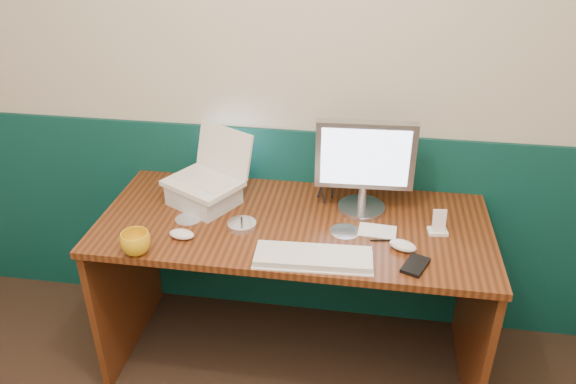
% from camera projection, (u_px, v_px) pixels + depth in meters
% --- Properties ---
extents(back_wall, '(3.50, 0.04, 2.50)m').
position_uv_depth(back_wall, '(275.00, 74.00, 2.40)').
color(back_wall, beige).
rests_on(back_wall, ground).
extents(wainscot, '(3.48, 0.02, 1.00)m').
position_uv_depth(wainscot, '(276.00, 224.00, 2.75)').
color(wainscot, '#073331').
rests_on(wainscot, ground).
extents(desk, '(1.60, 0.70, 0.75)m').
position_uv_depth(desk, '(293.00, 293.00, 2.48)').
color(desk, '#3C1C0A').
rests_on(desk, ground).
extents(laptop_riser, '(0.33, 0.31, 0.09)m').
position_uv_depth(laptop_riser, '(204.00, 195.00, 2.41)').
color(laptop_riser, silver).
rests_on(laptop_riser, desk).
extents(laptop, '(0.37, 0.34, 0.25)m').
position_uv_depth(laptop, '(201.00, 159.00, 2.32)').
color(laptop, white).
rests_on(laptop, laptop_riser).
extents(monitor, '(0.40, 0.13, 0.40)m').
position_uv_depth(monitor, '(364.00, 167.00, 2.29)').
color(monitor, '#A2A1A6').
rests_on(monitor, desk).
extents(keyboard, '(0.43, 0.16, 0.02)m').
position_uv_depth(keyboard, '(313.00, 258.00, 2.05)').
color(keyboard, white).
rests_on(keyboard, desk).
extents(mouse_right, '(0.12, 0.10, 0.04)m').
position_uv_depth(mouse_right, '(403.00, 246.00, 2.12)').
color(mouse_right, silver).
rests_on(mouse_right, desk).
extents(mouse_left, '(0.11, 0.07, 0.03)m').
position_uv_depth(mouse_left, '(182.00, 234.00, 2.19)').
color(mouse_left, silver).
rests_on(mouse_left, desk).
extents(mug, '(0.13, 0.13, 0.09)m').
position_uv_depth(mug, '(136.00, 243.00, 2.08)').
color(mug, gold).
rests_on(mug, desk).
extents(camcorder, '(0.09, 0.13, 0.19)m').
position_uv_depth(camcorder, '(325.00, 180.00, 2.41)').
color(camcorder, '#AEAEB2').
rests_on(camcorder, desk).
extents(cd_spindle, '(0.12, 0.12, 0.02)m').
position_uv_depth(cd_spindle, '(242.00, 225.00, 2.25)').
color(cd_spindle, silver).
rests_on(cd_spindle, desk).
extents(cd_loose_a, '(0.11, 0.11, 0.00)m').
position_uv_depth(cd_loose_a, '(189.00, 219.00, 2.32)').
color(cd_loose_a, silver).
rests_on(cd_loose_a, desk).
extents(cd_loose_b, '(0.12, 0.12, 0.00)m').
position_uv_depth(cd_loose_b, '(345.00, 231.00, 2.23)').
color(cd_loose_b, silver).
rests_on(cd_loose_b, desk).
extents(pen, '(0.12, 0.02, 0.01)m').
position_uv_depth(pen, '(386.00, 240.00, 2.17)').
color(pen, black).
rests_on(pen, desk).
extents(papers, '(0.16, 0.11, 0.00)m').
position_uv_depth(papers, '(377.00, 231.00, 2.23)').
color(papers, white).
rests_on(papers, desk).
extents(dock, '(0.08, 0.07, 0.01)m').
position_uv_depth(dock, '(437.00, 231.00, 2.22)').
color(dock, white).
rests_on(dock, desk).
extents(music_player, '(0.05, 0.03, 0.09)m').
position_uv_depth(music_player, '(439.00, 220.00, 2.20)').
color(music_player, white).
rests_on(music_player, dock).
extents(pda, '(0.11, 0.14, 0.01)m').
position_uv_depth(pda, '(415.00, 265.00, 2.02)').
color(pda, black).
rests_on(pda, desk).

